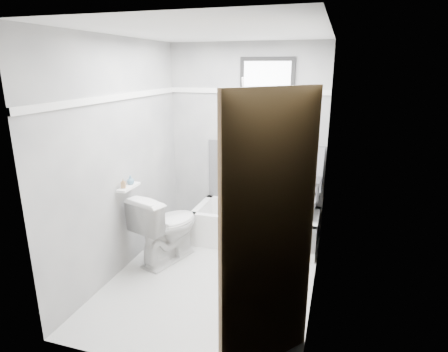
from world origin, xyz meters
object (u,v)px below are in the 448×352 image
at_px(toilet, 167,227).
at_px(soap_bottle_b, 131,180).
at_px(office_chair, 294,194).
at_px(bathtub, 256,226).
at_px(soap_bottle_a, 123,183).
at_px(door, 302,266).

bearing_deg(toilet, soap_bottle_b, 45.35).
bearing_deg(office_chair, bathtub, -171.91).
xyz_separation_m(office_chair, soap_bottle_b, (-1.61, -0.92, 0.30)).
bearing_deg(bathtub, office_chair, 5.30).
bearing_deg(soap_bottle_a, bathtub, 41.15).
bearing_deg(bathtub, soap_bottle_b, -142.97).
relative_size(bathtub, soap_bottle_a, 15.37).
distance_m(toilet, soap_bottle_a, 0.72).
distance_m(soap_bottle_a, soap_bottle_b, 0.14).
bearing_deg(toilet, soap_bottle_a, 61.88).
relative_size(soap_bottle_a, soap_bottle_b, 1.00).
bearing_deg(bathtub, soap_bottle_a, -138.85).
height_order(office_chair, door, door).
height_order(toilet, soap_bottle_b, soap_bottle_b).
height_order(door, soap_bottle_b, door).
distance_m(bathtub, toilet, 1.13).
distance_m(bathtub, office_chair, 0.63).
bearing_deg(toilet, door, 155.69).
relative_size(bathtub, soap_bottle_b, 15.41).
bearing_deg(office_chair, door, -79.39).
distance_m(office_chair, soap_bottle_b, 1.88).
bearing_deg(soap_bottle_a, door, -31.74).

